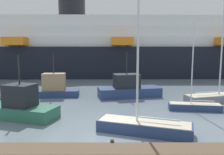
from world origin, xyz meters
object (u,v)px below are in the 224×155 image
fishing_boat_1 (18,106)px  fishing_boat_3 (53,88)px  sailboat_2 (215,97)px  sailboat_1 (144,125)px  cruise_ship (163,49)px  fishing_boat_2 (128,89)px  sailboat_4 (195,106)px

fishing_boat_1 → fishing_boat_3: 9.33m
fishing_boat_3 → sailboat_2: bearing=-11.8°
sailboat_1 → cruise_ship: bearing=-85.6°
fishing_boat_1 → sailboat_1: bearing=-1.9°
sailboat_2 → fishing_boat_1: 22.33m
fishing_boat_1 → cruise_ship: cruise_ship is taller
cruise_ship → sailboat_2: bearing=-90.2°
sailboat_1 → fishing_boat_3: (-10.40, 13.24, 0.47)m
fishing_boat_2 → cruise_ship: size_ratio=0.07×
fishing_boat_3 → fishing_boat_1: bearing=-99.5°
fishing_boat_1 → sailboat_2: bearing=34.4°
sailboat_4 → fishing_boat_2: sailboat_4 is taller
sailboat_1 → cruise_ship: cruise_ship is taller
sailboat_2 → sailboat_4: size_ratio=1.31×
fishing_boat_1 → fishing_boat_3: (0.87, 9.29, 0.05)m
sailboat_4 → fishing_boat_1: sailboat_4 is taller
sailboat_1 → sailboat_2: (10.08, 10.47, -0.07)m
sailboat_1 → fishing_boat_2: 13.12m
fishing_boat_1 → fishing_boat_3: size_ratio=1.10×
cruise_ship → fishing_boat_3: bearing=-129.5°
sailboat_1 → sailboat_4: size_ratio=1.53×
sailboat_1 → sailboat_4: sailboat_1 is taller
sailboat_2 → fishing_boat_3: sailboat_2 is taller
fishing_boat_1 → cruise_ship: 40.67m
sailboat_4 → fishing_boat_2: size_ratio=1.06×
fishing_boat_1 → cruise_ship: bearing=75.9°
sailboat_4 → fishing_boat_2: (-6.53, 6.57, 0.63)m
sailboat_2 → cruise_ship: cruise_ship is taller
cruise_ship → sailboat_1: bearing=-105.1°
sailboat_4 → cruise_ship: 32.52m
sailboat_1 → sailboat_2: size_ratio=1.17×
sailboat_2 → cruise_ship: 28.45m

